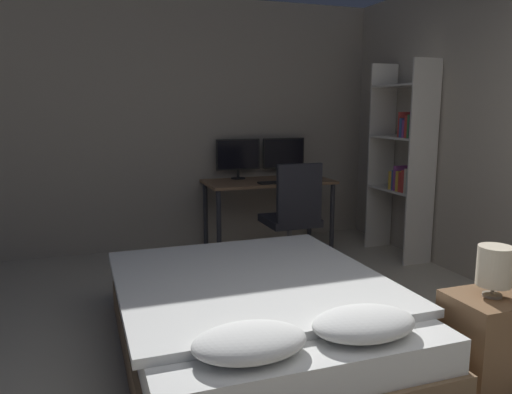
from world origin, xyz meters
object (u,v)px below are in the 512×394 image
Objects in this scene: keyboard at (276,182)px; computer_mouse at (300,180)px; monitor_left at (238,156)px; desk at (268,189)px; office_chair at (292,226)px; bedside_lamp at (495,267)px; bookshelf at (405,155)px; bed at (256,317)px; nightstand at (488,341)px; monitor_right at (284,155)px.

computer_mouse reaches higher than keyboard.
desk is at bearing -40.02° from monitor_left.
keyboard is at bearing 83.88° from office_chair.
office_chair is at bearing 95.11° from bedside_lamp.
desk is 0.70× the size of bookshelf.
bed is 2.31m from keyboard.
desk is (0.95, 2.27, 0.43)m from bed.
nightstand is 0.43m from bedside_lamp.
nightstand is 0.51× the size of office_chair.
keyboard is 5.43× the size of computer_mouse.
monitor_right reaches higher than keyboard.
bed is 7.27× the size of bedside_lamp.
desk is at bearing 67.36° from bed.
bed is 1.72m from office_chair.
nightstand is 1.38× the size of keyboard.
bookshelf is (1.03, 2.24, 0.80)m from nightstand.
office_chair reaches higher than desk.
bedside_lamp is 2.28m from office_chair.
computer_mouse is (0.14, 2.83, 0.51)m from nightstand.
office_chair is 0.52× the size of bookshelf.
keyboard reaches higher than bed.
keyboard is at bearing 92.83° from bedside_lamp.
computer_mouse is at bearing -39.07° from desk.
monitor_left is at bearing 120.96° from keyboard.
bookshelf reaches higher than bed.
nightstand is at bearing 0.00° from bedside_lamp.
bookshelf is (2.11, 1.45, 0.83)m from bed.
computer_mouse is (0.28, -0.23, 0.11)m from desk.
keyboard is (-0.14, 2.83, 0.07)m from bedside_lamp.
bed is at bearing -112.64° from desk.
nightstand is 1.04× the size of monitor_right.
office_chair is (-0.34, -1.03, -0.58)m from monitor_right.
monitor_left is at bearing 143.99° from bookshelf.
nightstand is 3.08m from desk.
bedside_lamp is 0.27× the size of office_chair.
nightstand is at bearing -36.03° from bed.
computer_mouse is (0.14, 2.83, 0.07)m from bedside_lamp.
office_chair reaches higher than nightstand.
keyboard is (0.27, -0.46, -0.24)m from monitor_left.
bookshelf reaches higher than computer_mouse.
bedside_lamp is 3.33m from monitor_left.
desk reaches higher than bed.
keyboard is at bearing 92.83° from nightstand.
bed is at bearing -121.11° from office_chair.
computer_mouse is at bearing 87.16° from bedside_lamp.
nightstand is 7.48× the size of computer_mouse.
desk is at bearing 85.61° from office_chair.
bedside_lamp is (0.00, 0.00, 0.43)m from nightstand.
bookshelf is (1.17, -0.59, 0.30)m from keyboard.
monitor_right is at bearing 40.02° from desk.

